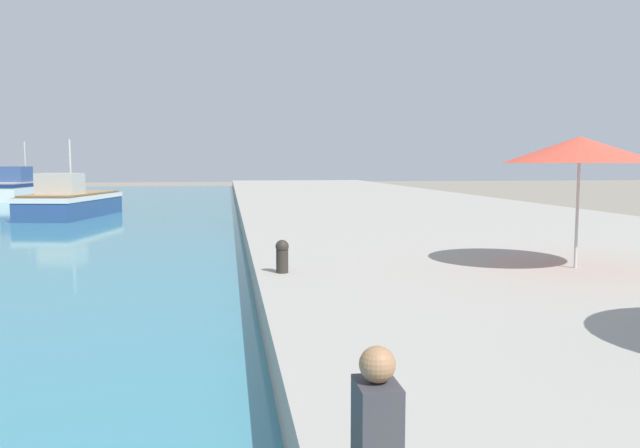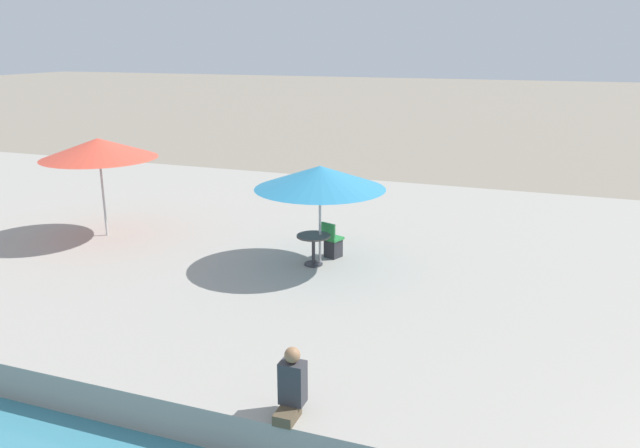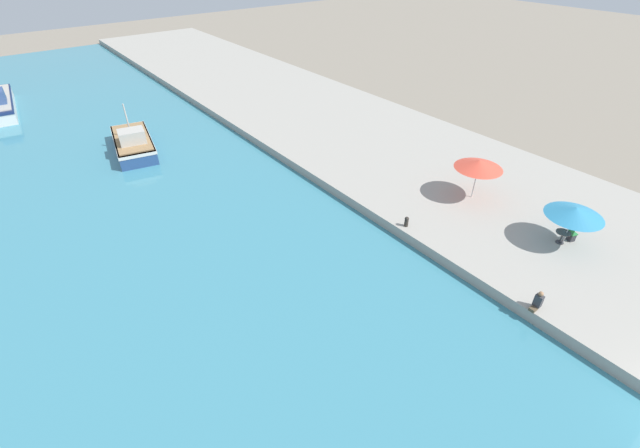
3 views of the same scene
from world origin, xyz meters
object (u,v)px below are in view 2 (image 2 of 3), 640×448
(cafe_table, at_px, (313,244))
(cafe_chair_left, at_px, (333,245))
(cafe_umbrella_white, at_px, (99,148))
(cafe_umbrella_pink, at_px, (320,177))
(person_at_quay, at_px, (291,386))

(cafe_table, relative_size, cafe_chair_left, 0.88)
(cafe_umbrella_white, relative_size, cafe_table, 3.83)
(cafe_umbrella_pink, distance_m, cafe_chair_left, 1.89)
(cafe_table, xyz_separation_m, cafe_chair_left, (0.68, -0.25, -0.21))
(cafe_chair_left, bearing_deg, person_at_quay, -55.87)
(cafe_umbrella_pink, relative_size, cafe_umbrella_white, 1.00)
(cafe_umbrella_pink, relative_size, cafe_chair_left, 3.37)
(cafe_chair_left, distance_m, person_at_quay, 6.83)
(cafe_umbrella_white, height_order, cafe_chair_left, cafe_umbrella_white)
(cafe_chair_left, xyz_separation_m, person_at_quay, (-6.62, -1.68, 0.13))
(cafe_umbrella_pink, relative_size, cafe_table, 3.84)
(cafe_umbrella_white, relative_size, person_at_quay, 2.99)
(cafe_chair_left, bearing_deg, cafe_umbrella_pink, -81.74)
(cafe_umbrella_pink, height_order, cafe_chair_left, cafe_umbrella_pink)
(cafe_table, distance_m, person_at_quay, 6.24)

